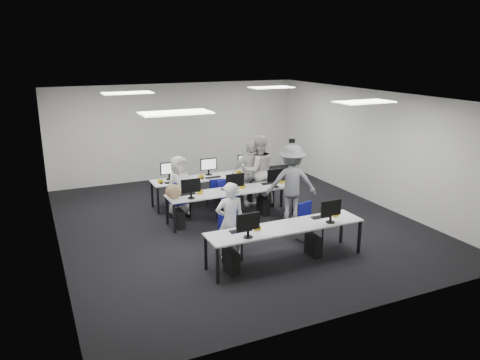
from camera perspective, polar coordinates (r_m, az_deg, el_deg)
name	(u,v)px	position (r m, az deg, el deg)	size (l,w,h in m)	color
room	(235,161)	(10.92, -0.58, 2.31)	(9.00, 9.02, 3.00)	black
ceiling_panels	(235,97)	(10.67, -0.60, 10.09)	(5.20, 4.60, 0.02)	white
desk_front	(286,229)	(9.12, 5.62, -5.93)	(3.20, 0.70, 0.73)	silver
desk_mid	(232,192)	(11.31, -0.98, -1.51)	(3.20, 0.70, 0.73)	silver
desk_back	(211,178)	(12.55, -3.54, 0.22)	(3.20, 0.70, 0.73)	silver
equipment_front	(277,246)	(9.14, 4.58, -8.04)	(2.51, 0.41, 1.19)	#0C279F
equipment_mid	(225,206)	(11.32, -1.82, -3.22)	(2.91, 0.41, 1.19)	white
equipment_back	(218,189)	(12.73, -2.75, -1.06)	(2.91, 0.41, 1.19)	white
chair_0	(230,245)	(9.40, -1.24, -7.87)	(0.50, 0.53, 0.86)	navy
chair_1	(310,229)	(10.28, 8.49, -5.96)	(0.51, 0.53, 0.84)	navy
chair_2	(179,208)	(11.62, -7.42, -3.36)	(0.51, 0.53, 0.82)	navy
chair_3	(228,203)	(11.86, -1.49, -2.80)	(0.53, 0.56, 0.84)	navy
chair_4	(265,195)	(12.47, 3.06, -1.83)	(0.55, 0.57, 0.87)	navy
chair_5	(178,203)	(11.86, -7.60, -2.86)	(0.56, 0.58, 0.89)	navy
chair_6	(216,198)	(12.22, -2.94, -2.26)	(0.48, 0.51, 0.83)	navy
chair_7	(261,193)	(12.57, 2.62, -1.56)	(0.60, 0.63, 0.94)	navy
handbag	(174,191)	(10.77, -8.05, -1.39)	(0.40, 0.25, 0.33)	#97834E
student_0	(230,221)	(9.15, -1.22, -5.05)	(0.58, 0.38, 1.58)	silver
student_1	(259,170)	(12.34, 2.30, 1.18)	(0.91, 0.71, 1.87)	silver
student_2	(179,186)	(11.67, -7.40, -0.71)	(0.74, 0.48, 1.51)	silver
student_3	(250,173)	(12.31, 1.21, 0.82)	(1.01, 0.42, 1.73)	silver
photographer	(292,183)	(11.30, 6.30, -0.31)	(1.20, 0.69, 1.86)	gray
dslr_camera	(292,141)	(11.25, 6.34, 4.80)	(0.14, 0.18, 0.10)	black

